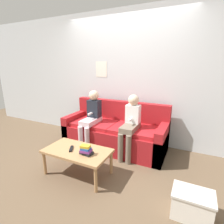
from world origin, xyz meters
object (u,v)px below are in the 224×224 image
at_px(couch, 115,133).
at_px(person_left, 91,116).
at_px(tv_remote, 71,149).
at_px(storage_box, 192,205).
at_px(coffee_table, 77,153).
at_px(person_right, 131,122).

relative_size(couch, person_left, 1.75).
relative_size(tv_remote, storage_box, 0.40).
bearing_deg(tv_remote, person_left, 73.62).
height_order(coffee_table, person_right, person_right).
bearing_deg(storage_box, couch, 141.49).
xyz_separation_m(couch, coffee_table, (-0.12, -1.03, 0.05)).
bearing_deg(storage_box, person_right, 137.94).
bearing_deg(tv_remote, couch, 49.09).
distance_m(coffee_table, tv_remote, 0.11).
bearing_deg(tv_remote, storage_box, -32.24).
xyz_separation_m(person_right, tv_remote, (-0.59, -0.87, -0.22)).
relative_size(coffee_table, person_right, 0.88).
bearing_deg(couch, coffee_table, -96.80).
relative_size(couch, person_right, 1.79).
distance_m(coffee_table, storage_box, 1.56).
bearing_deg(coffee_table, tv_remote, -163.28).
bearing_deg(person_left, couch, 23.83).
distance_m(person_right, storage_box, 1.49).
relative_size(person_right, tv_remote, 6.47).
xyz_separation_m(coffee_table, storage_box, (1.54, -0.10, -0.20)).
bearing_deg(coffee_table, person_left, 109.08).
bearing_deg(person_left, coffee_table, -70.92).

